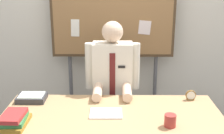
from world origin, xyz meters
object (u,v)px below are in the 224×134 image
at_px(desk, 112,122).
at_px(coffee_mug, 170,121).
at_px(open_notebook, 106,113).
at_px(bulletin_board, 113,8).
at_px(desk_clock, 191,96).
at_px(book_stack, 14,120).
at_px(person, 112,95).
at_px(paper_tray, 32,98).

xyz_separation_m(desk, coffee_mug, (0.45, -0.23, 0.13)).
distance_m(desk, open_notebook, 0.10).
height_order(bulletin_board, desk_clock, bulletin_board).
distance_m(bulletin_board, book_stack, 1.66).
xyz_separation_m(book_stack, desk_clock, (1.48, 0.51, -0.01)).
bearing_deg(person, coffee_mug, -61.43).
height_order(book_stack, desk_clock, book_stack).
height_order(person, coffee_mug, person).
relative_size(desk_clock, coffee_mug, 0.97).
height_order(bulletin_board, open_notebook, bulletin_board).
relative_size(book_stack, desk_clock, 3.16).
distance_m(person, paper_tray, 0.83).
bearing_deg(coffee_mug, desk, 153.10).
bearing_deg(desk_clock, desk, -158.67).
relative_size(person, coffee_mug, 14.66).
height_order(desk, open_notebook, open_notebook).
bearing_deg(open_notebook, desk_clock, 21.39).
height_order(person, desk_clock, person).
relative_size(person, paper_tray, 5.53).
distance_m(person, desk_clock, 0.80).
height_order(bulletin_board, book_stack, bulletin_board).
bearing_deg(desk_clock, open_notebook, -158.61).
distance_m(bulletin_board, desk_clock, 1.29).
xyz_separation_m(bulletin_board, coffee_mug, (0.45, -1.29, -0.72)).
height_order(desk, coffee_mug, coffee_mug).
relative_size(desk_clock, paper_tray, 0.37).
relative_size(bulletin_board, open_notebook, 7.93).
distance_m(desk, paper_tray, 0.80).
bearing_deg(book_stack, coffee_mug, -0.08).
relative_size(book_stack, coffee_mug, 3.05).
bearing_deg(paper_tray, bulletin_board, 47.39).
distance_m(coffee_mug, paper_tray, 1.29).
bearing_deg(desk, bulletin_board, 90.00).
relative_size(desk, bulletin_board, 0.87).
xyz_separation_m(person, coffee_mug, (0.45, -0.83, 0.13)).
bearing_deg(person, paper_tray, -155.40).
bearing_deg(person, book_stack, -132.18).
distance_m(desk, coffee_mug, 0.52).
bearing_deg(bulletin_board, desk_clock, -46.92).
bearing_deg(desk_clock, bulletin_board, 133.08).
xyz_separation_m(desk, person, (0.00, 0.60, 0.00)).
height_order(book_stack, coffee_mug, book_stack).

